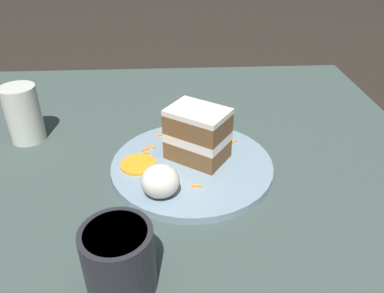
# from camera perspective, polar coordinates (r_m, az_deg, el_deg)

# --- Properties ---
(ground_plane) EXTENTS (6.00, 6.00, 0.00)m
(ground_plane) POSITION_cam_1_polar(r_m,az_deg,el_deg) (0.75, -3.29, -2.73)
(ground_plane) COLOR black
(ground_plane) RESTS_ON ground
(dining_table) EXTENTS (1.02, 0.95, 0.02)m
(dining_table) POSITION_cam_1_polar(r_m,az_deg,el_deg) (0.74, -3.32, -2.03)
(dining_table) COLOR #384742
(dining_table) RESTS_ON ground
(plate) EXTENTS (0.30, 0.30, 0.01)m
(plate) POSITION_cam_1_polar(r_m,az_deg,el_deg) (0.69, 0.00, -2.92)
(plate) COLOR gray
(plate) RESTS_ON dining_table
(cake_slice) EXTENTS (0.13, 0.12, 0.10)m
(cake_slice) POSITION_cam_1_polar(r_m,az_deg,el_deg) (0.68, 0.87, 1.89)
(cake_slice) COLOR brown
(cake_slice) RESTS_ON plate
(cream_dollop) EXTENTS (0.06, 0.06, 0.06)m
(cream_dollop) POSITION_cam_1_polar(r_m,az_deg,el_deg) (0.60, -4.88, -5.28)
(cream_dollop) COLOR silver
(cream_dollop) RESTS_ON plate
(orange_garnish) EXTENTS (0.07, 0.07, 0.01)m
(orange_garnish) POSITION_cam_1_polar(r_m,az_deg,el_deg) (0.69, -8.16, -2.71)
(orange_garnish) COLOR orange
(orange_garnish) RESTS_ON plate
(carrot_shreds_scatter) EXTENTS (0.19, 0.19, 0.00)m
(carrot_shreds_scatter) POSITION_cam_1_polar(r_m,az_deg,el_deg) (0.73, -1.61, -0.02)
(carrot_shreds_scatter) COLOR orange
(carrot_shreds_scatter) RESTS_ON plate
(drinking_glass) EXTENTS (0.07, 0.07, 0.12)m
(drinking_glass) POSITION_cam_1_polar(r_m,az_deg,el_deg) (0.83, -24.18, 4.07)
(drinking_glass) COLOR beige
(drinking_glass) RESTS_ON dining_table
(coffee_mug) EXTENTS (0.09, 0.09, 0.09)m
(coffee_mug) POSITION_cam_1_polar(r_m,az_deg,el_deg) (0.48, -11.07, -16.32)
(coffee_mug) COLOR #232328
(coffee_mug) RESTS_ON dining_table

